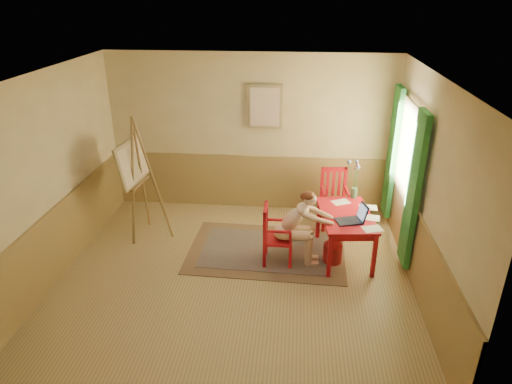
# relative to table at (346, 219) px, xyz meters

# --- Properties ---
(room) EXTENTS (5.04, 4.54, 2.84)m
(room) POSITION_rel_table_xyz_m (-1.58, -0.62, 0.77)
(room) COLOR tan
(room) RESTS_ON ground
(wainscot) EXTENTS (5.00, 4.50, 1.00)m
(wainscot) POSITION_rel_table_xyz_m (-1.58, 0.18, -0.13)
(wainscot) COLOR #A0844D
(wainscot) RESTS_ON room
(window) EXTENTS (0.12, 2.01, 2.20)m
(window) POSITION_rel_table_xyz_m (0.84, 0.48, 0.71)
(window) COLOR white
(window) RESTS_ON room
(wall_portrait) EXTENTS (0.60, 0.05, 0.76)m
(wall_portrait) POSITION_rel_table_xyz_m (-1.33, 1.59, 1.27)
(wall_portrait) COLOR #A0895B
(wall_portrait) RESTS_ON room
(rug) EXTENTS (2.45, 1.68, 0.02)m
(rug) POSITION_rel_table_xyz_m (-1.17, 0.04, -0.62)
(rug) COLOR #8C7251
(rug) RESTS_ON room
(table) EXTENTS (0.84, 1.27, 0.72)m
(table) POSITION_rel_table_xyz_m (0.00, 0.00, 0.00)
(table) COLOR red
(table) RESTS_ON room
(chair_left) EXTENTS (0.42, 0.40, 0.91)m
(chair_left) POSITION_rel_table_xyz_m (-1.03, -0.25, -0.17)
(chair_left) COLOR red
(chair_left) RESTS_ON room
(chair_back) EXTENTS (0.48, 0.50, 1.00)m
(chair_back) POSITION_rel_table_xyz_m (-0.10, 1.01, -0.13)
(chair_back) COLOR red
(chair_back) RESTS_ON room
(figure) EXTENTS (0.86, 0.37, 1.17)m
(figure) POSITION_rel_table_xyz_m (-0.70, -0.24, 0.01)
(figure) COLOR beige
(figure) RESTS_ON room
(laptop) EXTENTS (0.47, 0.36, 0.25)m
(laptop) POSITION_rel_table_xyz_m (0.07, -0.22, 0.14)
(laptop) COLOR #1E2338
(laptop) RESTS_ON table
(papers) EXTENTS (0.69, 1.10, 0.00)m
(papers) POSITION_rel_table_xyz_m (0.24, 0.03, 0.09)
(papers) COLOR white
(papers) RESTS_ON table
(vase) EXTENTS (0.22, 0.33, 0.62)m
(vase) POSITION_rel_table_xyz_m (0.16, 0.60, 0.37)
(vase) COLOR #3F724C
(vase) RESTS_ON table
(wastebasket) EXTENTS (0.32, 0.32, 0.30)m
(wastebasket) POSITION_rel_table_xyz_m (-0.17, -0.18, -0.48)
(wastebasket) COLOR red
(wastebasket) RESTS_ON room
(easel) EXTENTS (0.71, 0.90, 2.02)m
(easel) POSITION_rel_table_xyz_m (-3.27, 0.39, 0.56)
(easel) COLOR olive
(easel) RESTS_ON room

